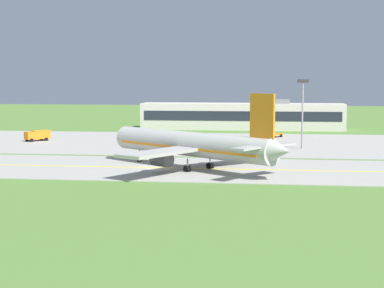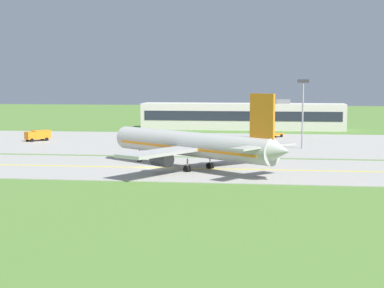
% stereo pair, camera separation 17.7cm
% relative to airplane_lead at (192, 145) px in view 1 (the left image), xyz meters
% --- Properties ---
extents(ground_plane, '(500.00, 500.00, 0.00)m').
position_rel_airplane_lead_xyz_m(ground_plane, '(-6.76, 0.94, -4.13)').
color(ground_plane, '#517A33').
extents(taxiway_strip, '(240.00, 28.00, 0.10)m').
position_rel_airplane_lead_xyz_m(taxiway_strip, '(-6.76, 0.94, -4.08)').
color(taxiway_strip, '#9E9B93').
rests_on(taxiway_strip, ground).
extents(apron_pad, '(140.00, 52.00, 0.10)m').
position_rel_airplane_lead_xyz_m(apron_pad, '(3.24, 42.94, -4.08)').
color(apron_pad, '#9E9B93').
rests_on(apron_pad, ground).
extents(taxiway_centreline, '(220.00, 0.60, 0.01)m').
position_rel_airplane_lead_xyz_m(taxiway_centreline, '(-6.76, 0.94, -4.03)').
color(taxiway_centreline, yellow).
rests_on(taxiway_centreline, taxiway_strip).
extents(airplane_lead, '(33.46, 29.24, 12.70)m').
position_rel_airplane_lead_xyz_m(airplane_lead, '(0.00, 0.00, 0.00)').
color(airplane_lead, '#ADADA8').
rests_on(airplane_lead, ground).
extents(service_truck_baggage, '(5.30, 6.44, 2.59)m').
position_rel_airplane_lead_xyz_m(service_truck_baggage, '(12.33, 57.43, -2.95)').
color(service_truck_baggage, orange).
rests_on(service_truck_baggage, ground).
extents(service_truck_fuel, '(5.40, 5.93, 2.60)m').
position_rel_airplane_lead_xyz_m(service_truck_fuel, '(-42.61, 41.64, -2.60)').
color(service_truck_fuel, orange).
rests_on(service_truck_fuel, ground).
extents(terminal_building, '(59.06, 10.02, 8.83)m').
position_rel_airplane_lead_xyz_m(terminal_building, '(3.69, 84.12, -0.30)').
color(terminal_building, beige).
rests_on(terminal_building, ground).
extents(apron_light_mast, '(2.40, 0.50, 14.70)m').
position_rel_airplane_lead_xyz_m(apron_light_mast, '(18.99, 33.37, 5.19)').
color(apron_light_mast, gray).
rests_on(apron_light_mast, ground).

